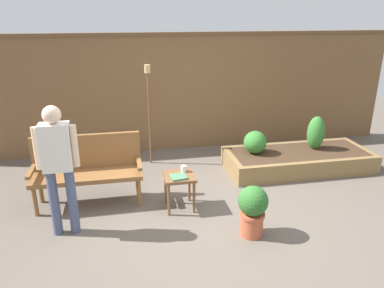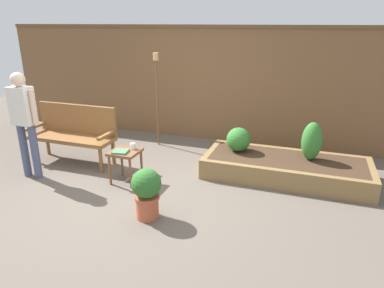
{
  "view_description": "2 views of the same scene",
  "coord_description": "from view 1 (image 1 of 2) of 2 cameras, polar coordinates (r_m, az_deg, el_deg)",
  "views": [
    {
      "loc": [
        -0.99,
        -3.98,
        2.48
      ],
      "look_at": [
        -0.06,
        0.69,
        0.76
      ],
      "focal_mm": 33.99,
      "sensor_mm": 36.0,
      "label": 1
    },
    {
      "loc": [
        2.12,
        -3.72,
        2.22
      ],
      "look_at": [
        0.62,
        0.52,
        0.61
      ],
      "focal_mm": 32.34,
      "sensor_mm": 36.0,
      "label": 2
    }
  ],
  "objects": [
    {
      "name": "person_by_bench",
      "position": [
        4.31,
        -20.32,
        -2.43
      ],
      "size": [
        0.47,
        0.2,
        1.56
      ],
      "color": "#475170",
      "rests_on": "ground_plane"
    },
    {
      "name": "side_table",
      "position": [
        4.8,
        -2.01,
        -5.82
      ],
      "size": [
        0.4,
        0.4,
        0.48
      ],
      "color": "brown",
      "rests_on": "ground_plane"
    },
    {
      "name": "fence_back",
      "position": [
        6.8,
        -2.61,
        8.12
      ],
      "size": [
        8.4,
        0.14,
        2.16
      ],
      "color": "brown",
      "rests_on": "ground_plane"
    },
    {
      "name": "book_on_table",
      "position": [
        4.69,
        -2.16,
        -5.17
      ],
      "size": [
        0.23,
        0.23,
        0.03
      ],
      "primitive_type": "cube",
      "rotation": [
        0.0,
        0.0,
        0.15
      ],
      "color": "#4C7A56",
      "rests_on": "side_table"
    },
    {
      "name": "shrub_far_corner",
      "position": [
        6.44,
        18.86,
        1.68
      ],
      "size": [
        0.29,
        0.29,
        0.57
      ],
      "color": "brown",
      "rests_on": "raised_planter_bed"
    },
    {
      "name": "cup_on_table",
      "position": [
        4.85,
        -1.29,
        -3.89
      ],
      "size": [
        0.11,
        0.07,
        0.09
      ],
      "color": "white",
      "rests_on": "side_table"
    },
    {
      "name": "tiki_torch",
      "position": [
        6.07,
        -6.84,
        7.24
      ],
      "size": [
        0.1,
        0.1,
        1.7
      ],
      "color": "brown",
      "rests_on": "ground_plane"
    },
    {
      "name": "shrub_near_bench",
      "position": [
        6.02,
        9.88,
        0.27
      ],
      "size": [
        0.37,
        0.37,
        0.37
      ],
      "color": "brown",
      "rests_on": "raised_planter_bed"
    },
    {
      "name": "garden_bench",
      "position": [
        5.11,
        -16.1,
        -3.16
      ],
      "size": [
        1.44,
        0.48,
        0.94
      ],
      "color": "brown",
      "rests_on": "ground_plane"
    },
    {
      "name": "raised_planter_bed",
      "position": [
        6.36,
        16.27,
        -2.4
      ],
      "size": [
        2.4,
        1.0,
        0.3
      ],
      "color": "olive",
      "rests_on": "ground_plane"
    },
    {
      "name": "ground_plane",
      "position": [
        4.79,
        2.4,
        -11.28
      ],
      "size": [
        14.0,
        14.0,
        0.0
      ],
      "primitive_type": "plane",
      "color": "#60564C"
    },
    {
      "name": "potted_boxwood",
      "position": [
        4.32,
        9.49,
        -9.93
      ],
      "size": [
        0.35,
        0.35,
        0.62
      ],
      "color": "#B75638",
      "rests_on": "ground_plane"
    }
  ]
}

